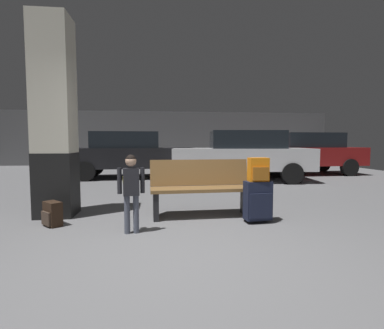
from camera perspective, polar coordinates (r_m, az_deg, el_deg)
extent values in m
cube|color=slate|center=(6.95, -4.37, -5.78)|extent=(18.00, 18.00, 0.10)
cube|color=#565658|center=(15.70, -5.54, 5.12)|extent=(18.00, 0.12, 2.80)
cube|color=black|center=(5.14, -24.76, -3.51)|extent=(0.57, 0.57, 1.00)
cube|color=beige|center=(5.18, -25.31, 13.76)|extent=(0.56, 0.56, 2.10)
cube|color=brown|center=(4.58, 2.01, -4.78)|extent=(1.62, 0.50, 0.05)
cube|color=brown|center=(4.80, 1.46, -1.55)|extent=(1.60, 0.17, 0.42)
cube|color=black|center=(4.55, -7.04, -7.86)|extent=(0.10, 0.40, 0.41)
cube|color=black|center=(4.81, 10.53, -7.24)|extent=(0.10, 0.40, 0.41)
cube|color=#191E33|center=(4.40, 12.63, -6.81)|extent=(0.40, 0.24, 0.56)
cube|color=#191E33|center=(4.31, 13.25, -7.86)|extent=(0.34, 0.06, 0.36)
cube|color=#A5A5AA|center=(4.42, 12.26, -3.21)|extent=(0.14, 0.04, 0.02)
cylinder|color=black|center=(4.48, 10.22, -10.54)|extent=(0.02, 0.05, 0.04)
cylinder|color=black|center=(4.60, 13.96, -10.18)|extent=(0.02, 0.05, 0.04)
cube|color=orange|center=(4.33, 12.73, -0.96)|extent=(0.29, 0.17, 0.34)
cube|color=#9E5918|center=(4.25, 13.19, -1.76)|extent=(0.23, 0.04, 0.19)
cylinder|color=black|center=(4.32, 12.77, 1.13)|extent=(0.06, 0.03, 0.02)
cylinder|color=#4C5160|center=(3.89, -10.80, -9.43)|extent=(0.07, 0.07, 0.49)
cylinder|color=#4C5160|center=(3.88, -12.48, -9.47)|extent=(0.07, 0.07, 0.49)
cube|color=#232328|center=(3.81, -11.73, -3.31)|extent=(0.21, 0.14, 0.35)
cylinder|color=#232328|center=(3.81, -9.59, -3.01)|extent=(0.06, 0.06, 0.33)
cylinder|color=#232328|center=(3.80, -13.89, -3.09)|extent=(0.06, 0.06, 0.33)
sphere|color=tan|center=(3.78, -11.79, 0.64)|extent=(0.14, 0.14, 0.14)
sphere|color=black|center=(3.78, -11.80, 0.93)|extent=(0.13, 0.13, 0.13)
cylinder|color=#E5D84C|center=(3.91, -12.84, -2.89)|extent=(0.06, 0.06, 0.10)
cylinder|color=red|center=(3.90, -12.85, -1.79)|extent=(0.01, 0.01, 0.06)
cube|color=black|center=(4.59, -25.40, -8.62)|extent=(0.31, 0.31, 0.34)
cube|color=#423328|center=(4.56, -26.48, -9.39)|extent=(0.18, 0.19, 0.19)
cylinder|color=black|center=(4.55, -25.47, -6.68)|extent=(0.06, 0.06, 0.02)
cube|color=black|center=(9.99, -11.81, 1.36)|extent=(4.16, 1.85, 0.64)
cube|color=black|center=(9.99, -12.72, 4.67)|extent=(2.15, 1.61, 0.52)
cylinder|color=black|center=(10.82, -4.65, -0.31)|extent=(0.61, 0.22, 0.60)
cylinder|color=black|center=(9.23, -3.99, -1.09)|extent=(0.61, 0.22, 0.60)
cylinder|color=black|center=(10.96, -18.33, -0.45)|extent=(0.61, 0.22, 0.60)
cylinder|color=black|center=(9.40, -20.00, -1.25)|extent=(0.61, 0.22, 0.60)
cube|color=maroon|center=(11.54, 20.73, 1.55)|extent=(4.16, 1.86, 0.64)
cube|color=black|center=(11.61, 21.46, 4.41)|extent=(2.16, 1.62, 0.52)
cylinder|color=black|center=(10.26, 16.53, -0.72)|extent=(0.61, 0.22, 0.60)
cylinder|color=black|center=(11.72, 13.21, -0.06)|extent=(0.61, 0.22, 0.60)
cylinder|color=black|center=(11.60, 28.23, -0.50)|extent=(0.61, 0.22, 0.60)
cylinder|color=black|center=(12.92, 23.98, 0.08)|extent=(0.61, 0.22, 0.60)
cube|color=silver|center=(9.08, 9.44, 1.11)|extent=(4.26, 2.13, 0.64)
cube|color=black|center=(9.09, 10.42, 4.76)|extent=(2.25, 1.76, 0.52)
cylinder|color=black|center=(8.18, 1.34, -1.77)|extent=(0.62, 0.26, 0.60)
cylinder|color=black|center=(9.78, 1.08, -0.79)|extent=(0.62, 0.26, 0.60)
cylinder|color=black|center=(8.65, 18.82, -1.67)|extent=(0.62, 0.26, 0.60)
cylinder|color=black|center=(10.17, 15.89, -0.75)|extent=(0.62, 0.26, 0.60)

